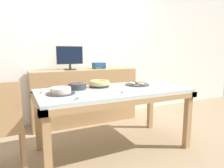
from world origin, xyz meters
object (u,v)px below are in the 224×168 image
Objects in this scene: book_stack at (99,66)px; tealight_centre at (42,93)px; cake_golden_bundt at (99,84)px; pastry_platter at (138,84)px; plate_stack at (77,86)px; cake_chocolate_round at (61,91)px; computer_monitor at (70,58)px; tealight_near_front at (122,93)px; tealight_right_edge at (77,99)px.

book_stack reaches higher than tealight_centre.
cake_golden_bundt is 0.53m from pastry_platter.
cake_chocolate_round is at bearing -141.97° from plate_stack.
tealight_near_front is (0.21, -1.36, -0.33)m from computer_monitor.
book_stack is 1.42m from cake_chocolate_round.
computer_monitor is 0.98m from plate_stack.
tealight_centre is (-0.78, 0.38, 0.00)m from tealight_near_front.
tealight_near_front and tealight_centre have the same top height.
cake_chocolate_round is at bearing -172.53° from pastry_platter.
tealight_right_edge is 1.00× the size of tealight_near_front.
computer_monitor is 1.59× the size of cake_golden_bundt.
tealight_near_front is at bearing 8.15° from tealight_right_edge.
cake_golden_bundt is 1.27× the size of plate_stack.
cake_chocolate_round reaches higher than tealight_near_front.
pastry_platter is at bearing -9.12° from cake_golden_bundt.
cake_golden_bundt is 0.72m from tealight_centre.
book_stack is 0.96m from cake_golden_bundt.
book_stack is at bearing 42.63° from tealight_centre.
pastry_platter is at bearing 7.47° from cake_chocolate_round.
book_stack reaches higher than tealight_near_front.
tealight_near_front is at bearing -81.12° from computer_monitor.
cake_golden_bundt is at bearing 7.47° from plate_stack.
tealight_centre is at bearing 119.96° from tealight_right_edge.
tealight_right_edge is (-0.98, -0.48, -0.00)m from pastry_platter.
plate_stack is 5.25× the size of tealight_centre.
computer_monitor is at bearing -179.84° from book_stack.
tealight_right_edge is at bearing -101.95° from computer_monitor.
pastry_platter is 8.14× the size of tealight_centre.
pastry_platter is at bearing 1.09° from tealight_centre.
plate_stack reaches higher than tealight_near_front.
cake_golden_bundt is at bearing -112.11° from book_stack.
tealight_centre is (-0.57, -0.98, -0.33)m from computer_monitor.
plate_stack is (0.24, 0.18, 0.00)m from cake_chocolate_round.
tealight_right_edge is at bearing -153.91° from pastry_platter.
tealight_right_edge and tealight_centre have the same top height.
computer_monitor reaches higher than cake_chocolate_round.
plate_stack is at bearing -99.39° from computer_monitor.
cake_chocolate_round is 0.35m from tealight_right_edge.
book_stack reaches higher than pastry_platter.
cake_chocolate_round is 7.64× the size of tealight_centre.
tealight_centre is (-0.18, 0.12, -0.02)m from cake_chocolate_round.
cake_golden_bundt is at bearing 170.88° from pastry_platter.
pastry_platter is (0.67, -0.96, -0.33)m from computer_monitor.
computer_monitor reaches higher than book_stack.
plate_stack is (-0.30, -0.04, -0.01)m from cake_golden_bundt.
computer_monitor is 1.20m from cake_chocolate_round.
cake_chocolate_round reaches higher than tealight_right_edge.
book_stack is 0.83× the size of cake_golden_bundt.
cake_chocolate_round is 1.14× the size of cake_golden_bundt.
cake_chocolate_round is at bearing -157.29° from cake_golden_bundt.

